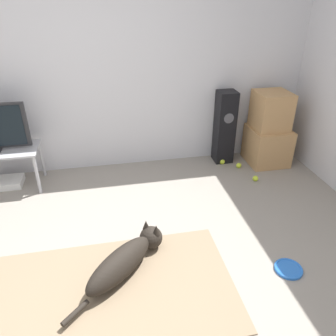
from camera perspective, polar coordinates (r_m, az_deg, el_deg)
The scene contains 12 objects.
ground_plane at distance 2.65m, azimuth -10.42°, elevation -21.01°, with size 12.00×12.00×0.00m, color gray.
wall_back at distance 3.90m, azimuth -13.39°, elevation 17.34°, with size 8.00×0.06×2.55m.
area_rug at distance 2.67m, azimuth -10.03°, elevation -20.41°, with size 1.88×1.09×0.01m.
dog at distance 2.71m, azimuth -7.28°, elevation -15.41°, with size 0.81×0.79×0.26m.
frisbee at distance 2.94m, azimuth 20.24°, elevation -16.14°, with size 0.23×0.23×0.03m.
cardboard_box_lower at distance 4.40m, azimuth 16.88°, elevation 3.79°, with size 0.48×0.49×0.47m.
cardboard_box_upper at distance 4.24m, azimuth 17.52°, elevation 9.52°, with size 0.40×0.41×0.46m.
floor_speaker at distance 4.22m, azimuth 9.82°, elevation 6.98°, with size 0.23×0.23×0.92m.
tennis_ball_by_boxes at distance 4.24m, azimuth 12.21°, elevation 0.43°, with size 0.07×0.07×0.07m.
tennis_ball_near_speaker at distance 4.00m, azimuth 14.98°, elevation -1.77°, with size 0.07×0.07×0.07m.
tennis_ball_loose_on_carpet at distance 4.29m, azimuth 9.43°, elevation 1.09°, with size 0.07×0.07×0.07m.
game_console at distance 4.20m, azimuth -25.98°, elevation -2.25°, with size 0.31×0.27×0.08m.
Camera 1 is at (0.11, -1.73, 2.01)m, focal length 35.00 mm.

